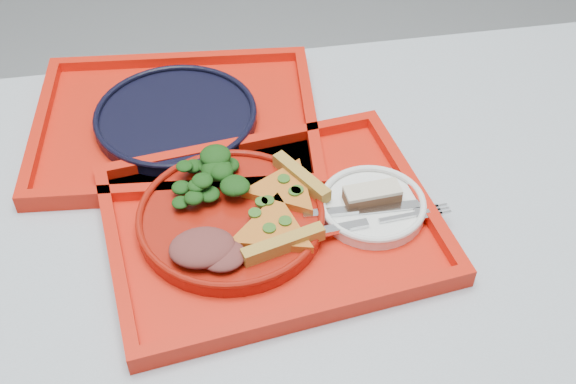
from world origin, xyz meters
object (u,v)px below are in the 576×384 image
Objects in this scene: tray_main at (271,227)px; tray_far at (177,125)px; dessert_bar at (372,194)px; dinner_plate at (231,219)px; navy_plate at (176,118)px.

tray_main is 1.00× the size of tray_far.
dessert_bar reaches higher than tray_far.
dessert_bar is at bearing -4.05° from tray_main.
tray_far is 0.25m from dinner_plate.
dessert_bar is (0.26, -0.24, 0.03)m from tray_far.
dinner_plate reaches higher than tray_main.
tray_far is 5.56× the size of dessert_bar.
dessert_bar reaches higher than navy_plate.
dinner_plate is (-0.06, 0.01, 0.02)m from tray_main.
tray_far is at bearing 104.47° from dinner_plate.
dinner_plate is (0.06, -0.24, 0.02)m from tray_far.
dinner_plate is 1.00× the size of navy_plate.
dinner_plate is at bearing 175.63° from dessert_bar.
tray_far is 1.73× the size of navy_plate.
tray_main is 0.27m from navy_plate.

